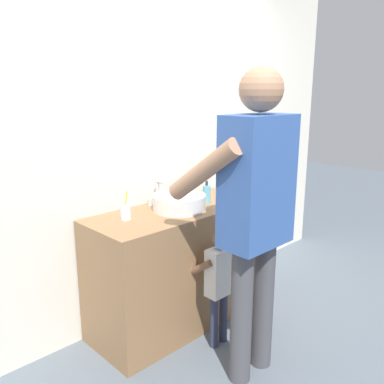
{
  "coord_description": "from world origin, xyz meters",
  "views": [
    {
      "loc": [
        -1.85,
        -1.76,
        1.69
      ],
      "look_at": [
        0.0,
        0.15,
        1.02
      ],
      "focal_mm": 38.27,
      "sensor_mm": 36.0,
      "label": 1
    }
  ],
  "objects": [
    {
      "name": "adult_parent",
      "position": [
        -0.06,
        -0.42,
        1.09
      ],
      "size": [
        0.56,
        0.59,
        1.81
      ],
      "color": "#47474C",
      "rests_on": "ground"
    },
    {
      "name": "soap_bottle",
      "position": [
        0.28,
        0.28,
        0.94
      ],
      "size": [
        0.06,
        0.06,
        0.17
      ],
      "color": "#66B2D1",
      "rests_on": "vanity_cabinet"
    },
    {
      "name": "toothbrush_cup",
      "position": [
        -0.39,
        0.36,
        0.92
      ],
      "size": [
        0.07,
        0.07,
        0.21
      ],
      "color": "silver",
      "rests_on": "vanity_cabinet"
    },
    {
      "name": "sink_basin",
      "position": [
        0.0,
        0.28,
        0.93
      ],
      "size": [
        0.37,
        0.37,
        0.11
      ],
      "color": "silver",
      "rests_on": "vanity_cabinet"
    },
    {
      "name": "back_wall",
      "position": [
        0.0,
        0.62,
        1.35
      ],
      "size": [
        4.4,
        0.08,
        2.7
      ],
      "color": "silver",
      "rests_on": "ground"
    },
    {
      "name": "ground_plane",
      "position": [
        0.0,
        0.0,
        0.0
      ],
      "size": [
        14.0,
        14.0,
        0.0
      ],
      "primitive_type": "plane",
      "color": "slate"
    },
    {
      "name": "vanity_cabinet",
      "position": [
        0.0,
        0.3,
        0.44
      ],
      "size": [
        1.31,
        0.54,
        0.87
      ],
      "primitive_type": "cube",
      "color": "olive",
      "rests_on": "ground"
    },
    {
      "name": "child_toddler",
      "position": [
        0.0,
        -0.1,
        0.48
      ],
      "size": [
        0.25,
        0.25,
        0.81
      ],
      "color": "#2D334C",
      "rests_on": "ground"
    },
    {
      "name": "faucet",
      "position": [
        0.0,
        0.5,
        0.95
      ],
      "size": [
        0.18,
        0.14,
        0.18
      ],
      "color": "#B7BABF",
      "rests_on": "vanity_cabinet"
    }
  ]
}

